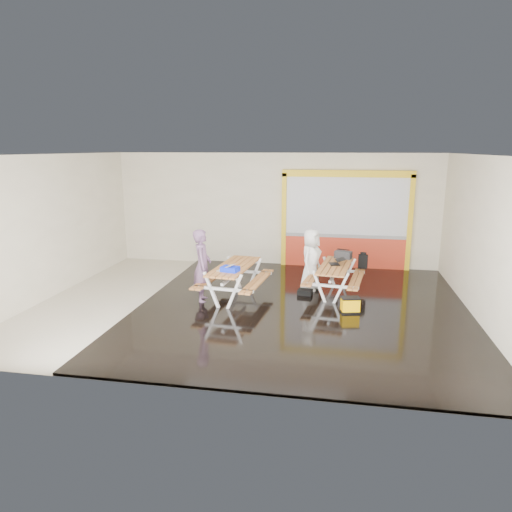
% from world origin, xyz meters
% --- Properties ---
extents(room, '(10.02, 8.02, 3.52)m').
position_xyz_m(room, '(0.00, 0.00, 1.75)').
color(room, beige).
rests_on(room, ground).
extents(deck, '(7.50, 7.98, 0.05)m').
position_xyz_m(deck, '(1.25, 0.00, 0.03)').
color(deck, black).
rests_on(deck, room).
extents(kiosk, '(3.88, 0.16, 3.00)m').
position_xyz_m(kiosk, '(2.20, 3.93, 1.44)').
color(kiosk, red).
rests_on(kiosk, room).
extents(picnic_table_left, '(1.66, 2.28, 0.86)m').
position_xyz_m(picnic_table_left, '(-0.45, 0.41, 0.65)').
color(picnic_table_left, '#B16B30').
rests_on(picnic_table_left, deck).
extents(picnic_table_right, '(1.57, 2.12, 0.79)m').
position_xyz_m(picnic_table_right, '(1.96, 1.17, 0.60)').
color(picnic_table_right, '#B16B30').
rests_on(picnic_table_right, deck).
extents(person_left, '(0.55, 0.72, 1.77)m').
position_xyz_m(person_left, '(-1.15, 0.08, 0.90)').
color(person_left, '#684969').
rests_on(person_left, deck).
extents(person_right, '(0.74, 0.91, 1.61)m').
position_xyz_m(person_right, '(1.34, 1.45, 0.83)').
color(person_right, white).
rests_on(person_right, deck).
extents(laptop_left, '(0.43, 0.40, 0.15)m').
position_xyz_m(laptop_left, '(-0.54, -0.07, 0.90)').
color(laptop_left, silver).
rests_on(laptop_left, picnic_table_left).
extents(laptop_right, '(0.43, 0.40, 0.16)m').
position_xyz_m(laptop_right, '(2.00, 1.25, 0.84)').
color(laptop_right, black).
rests_on(laptop_right, picnic_table_right).
extents(blue_pouch, '(0.45, 0.36, 0.12)m').
position_xyz_m(blue_pouch, '(-0.42, -0.13, 0.91)').
color(blue_pouch, '#0F28E2').
rests_on(blue_pouch, picnic_table_left).
extents(toolbox, '(0.48, 0.35, 0.25)m').
position_xyz_m(toolbox, '(2.16, 1.94, 0.89)').
color(toolbox, black).
rests_on(toolbox, picnic_table_right).
extents(backpack, '(0.26, 0.17, 0.42)m').
position_xyz_m(backpack, '(2.68, 2.05, 0.73)').
color(backpack, black).
rests_on(backpack, picnic_table_right).
extents(dark_case, '(0.38, 0.31, 0.13)m').
position_xyz_m(dark_case, '(1.25, 0.93, 0.12)').
color(dark_case, black).
rests_on(dark_case, deck).
extents(fluke_bag, '(0.46, 0.36, 0.35)m').
position_xyz_m(fluke_bag, '(2.34, -0.19, 0.22)').
color(fluke_bag, black).
rests_on(fluke_bag, deck).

